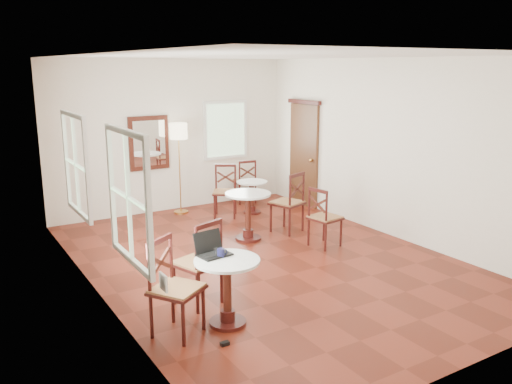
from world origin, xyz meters
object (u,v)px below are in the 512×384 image
chair_near_a (199,263)px  chair_near_b (175,288)px  mouse (206,257)px  power_adapter (225,343)px  cafe_table_near (227,284)px  cafe_table_back (252,193)px  navy_mug (221,253)px  chair_back_a (245,181)px  laptop (212,249)px  water_glass (217,252)px  chair_mid_a (288,202)px  floor_lamp (179,137)px  chair_mid_b (324,217)px  chair_back_b (225,191)px  cafe_table_mid (248,211)px

chair_near_a → chair_near_b: bearing=26.1°
chair_near_a → mouse: (-0.14, -0.49, 0.26)m
mouse → power_adapter: 0.96m
cafe_table_near → cafe_table_back: bearing=55.4°
cafe_table_near → navy_mug: size_ratio=6.17×
chair_back_a → mouse: 5.52m
laptop → water_glass: size_ratio=3.86×
chair_mid_a → navy_mug: (-2.60, -2.39, 0.30)m
cafe_table_back → floor_lamp: (-1.21, 0.75, 1.12)m
chair_back_a → power_adapter: chair_back_a is taller
cafe_table_back → chair_mid_b: size_ratio=0.66×
cafe_table_back → chair_near_a: bearing=-130.0°
chair_back_b → chair_near_a: bearing=-90.2°
chair_back_a → laptop: bearing=66.7°
mouse → chair_back_a: bearing=46.1°
chair_mid_a → laptop: (-2.65, -2.25, 0.31)m
chair_mid_a → water_glass: 3.55m
chair_mid_b → chair_back_b: bearing=2.5°
floor_lamp → power_adapter: size_ratio=18.66×
chair_back_b → floor_lamp: bearing=166.1°
chair_mid_b → chair_back_a: chair_mid_b is taller
chair_back_a → floor_lamp: size_ratio=0.52×
floor_lamp → chair_back_b: bearing=-46.7°
cafe_table_back → chair_near_a: 4.23m
chair_mid_b → mouse: 3.14m
mouse → power_adapter: bearing=-107.1°
chair_near_a → power_adapter: (-0.22, -1.05, -0.52)m
chair_mid_b → laptop: size_ratio=2.50×
cafe_table_mid → chair_near_b: size_ratio=0.75×
chair_back_b → chair_back_a: bearing=72.1°
chair_back_b → laptop: size_ratio=2.55×
chair_back_a → chair_back_b: size_ratio=0.93×
cafe_table_back → chair_mid_a: (-0.10, -1.40, 0.14)m
cafe_table_near → mouse: bearing=138.7°
cafe_table_mid → chair_mid_a: 0.82m
water_glass → chair_mid_b: bearing=27.8°
cafe_table_near → chair_back_a: chair_back_a is taller
cafe_table_near → chair_mid_b: size_ratio=0.79×
cafe_table_back → chair_back_a: size_ratio=0.69×
cafe_table_near → chair_near_a: size_ratio=0.72×
power_adapter → floor_lamp: bearing=71.1°
chair_mid_a → chair_back_b: 1.54m
chair_near_a → floor_lamp: floor_lamp is taller
navy_mug → power_adapter: 0.98m
chair_near_b → mouse: (0.41, 0.04, 0.26)m
chair_back_b → navy_mug: (-2.13, -3.86, 0.33)m
chair_near_b → chair_mid_a: same height
laptop → power_adapter: bearing=-113.8°
navy_mug → cafe_table_back: bearing=54.5°
mouse → navy_mug: 0.17m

